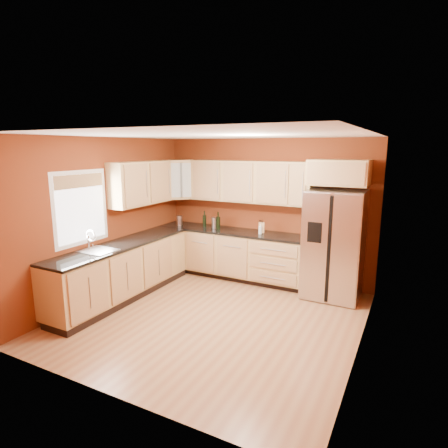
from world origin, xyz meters
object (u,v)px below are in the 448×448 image
at_px(refrigerator, 334,244).
at_px(canister_left, 215,223).
at_px(soap_dispenser, 260,229).
at_px(knife_block, 261,228).
at_px(wine_bottle_a, 204,219).

height_order(refrigerator, canister_left, refrigerator).
bearing_deg(soap_dispenser, knife_block, 96.97).
xyz_separation_m(canister_left, soap_dispenser, (0.96, -0.07, -0.01)).
height_order(refrigerator, knife_block, refrigerator).
relative_size(canister_left, soap_dispenser, 1.15).
xyz_separation_m(wine_bottle_a, knife_block, (1.20, -0.02, -0.06)).
xyz_separation_m(canister_left, wine_bottle_a, (-0.25, 0.03, 0.05)).
relative_size(wine_bottle_a, soap_dispenser, 1.72).
bearing_deg(canister_left, wine_bottle_a, 172.90).
distance_m(canister_left, knife_block, 0.95).
bearing_deg(soap_dispenser, refrigerator, -0.83).
bearing_deg(soap_dispenser, canister_left, 175.97).
xyz_separation_m(refrigerator, soap_dispenser, (-1.30, 0.02, 0.12)).
bearing_deg(refrigerator, knife_block, 175.74).
xyz_separation_m(refrigerator, canister_left, (-2.25, 0.09, 0.14)).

